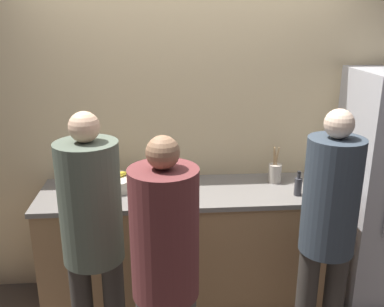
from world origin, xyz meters
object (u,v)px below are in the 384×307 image
object	(u,v)px
person_right	(328,223)
utensil_crock	(275,173)
person_left	(92,228)
person_center	(165,261)
bottle_dark	(298,186)
fruit_bowl	(114,183)
cup_blue	(326,186)

from	to	relation	value
person_right	utensil_crock	xyz separation A→B (m)	(-0.12, 0.78, 0.03)
utensil_crock	person_left	bearing A→B (deg)	-148.65
person_center	bottle_dark	bearing A→B (deg)	41.20
person_left	utensil_crock	world-z (taller)	person_left
person_center	bottle_dark	size ratio (longest dim) A/B	8.99
person_right	fruit_bowl	xyz separation A→B (m)	(-1.34, 0.74, -0.00)
fruit_bowl	utensil_crock	world-z (taller)	utensil_crock
person_right	utensil_crock	distance (m)	0.79
cup_blue	person_left	bearing A→B (deg)	-160.92
person_right	fruit_bowl	bearing A→B (deg)	150.96
person_center	bottle_dark	xyz separation A→B (m)	(0.96, 0.84, 0.04)
bottle_dark	cup_blue	world-z (taller)	bottle_dark
person_right	cup_blue	xyz separation A→B (m)	(0.20, 0.56, 0.00)
bottle_dark	cup_blue	distance (m)	0.23
person_left	utensil_crock	distance (m)	1.49
person_left	person_center	world-z (taller)	person_left
cup_blue	utensil_crock	bearing A→B (deg)	145.49
person_right	fruit_bowl	world-z (taller)	person_right
person_right	cup_blue	bearing A→B (deg)	69.92
person_right	person_left	bearing A→B (deg)	179.73
fruit_bowl	bottle_dark	distance (m)	1.34
person_right	utensil_crock	bearing A→B (deg)	98.72
fruit_bowl	cup_blue	bearing A→B (deg)	-6.85
fruit_bowl	cup_blue	size ratio (longest dim) A/B	3.28
person_left	bottle_dark	bearing A→B (deg)	20.64
cup_blue	fruit_bowl	bearing A→B (deg)	173.15
fruit_bowl	person_left	bearing A→B (deg)	-93.96
person_center	cup_blue	xyz separation A→B (m)	(1.18, 0.88, 0.01)
fruit_bowl	bottle_dark	xyz separation A→B (m)	(1.32, -0.22, 0.03)
person_left	utensil_crock	bearing A→B (deg)	31.35
person_left	person_right	world-z (taller)	person_left
utensil_crock	person_right	bearing A→B (deg)	-81.28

